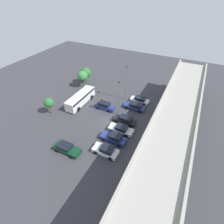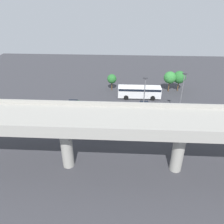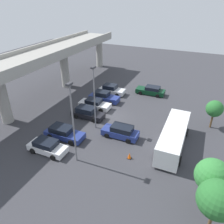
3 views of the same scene
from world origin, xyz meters
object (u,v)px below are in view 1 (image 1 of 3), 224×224
parked_car_2 (105,106)px  traffic_cone (103,98)px  parked_car_7 (67,148)px  parked_car_1 (135,106)px  parked_car_6 (106,150)px  tree_front_far_right (49,103)px  shuttle_bus (81,98)px  tree_front_left (86,73)px  parked_car_3 (125,120)px  parked_car_5 (114,138)px  parked_car_0 (140,100)px  lamp_post_mid_lot (119,96)px  lamp_post_near_aisle (126,81)px  tree_front_right (83,76)px  parked_car_4 (121,129)px

parked_car_2 → traffic_cone: 4.05m
parked_car_7 → traffic_cone: bearing=97.6°
parked_car_1 → parked_car_6: size_ratio=1.09×
parked_car_6 → tree_front_far_right: (-4.59, -16.16, 1.97)m
parked_car_1 → shuttle_bus: bearing=16.3°
parked_car_6 → tree_front_left: 25.92m
parked_car_3 → parked_car_5: (5.67, 0.20, 0.01)m
parked_car_0 → tree_front_left: 17.04m
parked_car_5 → lamp_post_mid_lot: size_ratio=0.59×
lamp_post_near_aisle → tree_front_right: (-0.48, -12.61, -1.74)m
lamp_post_near_aisle → tree_front_far_right: size_ratio=2.27×
parked_car_0 → parked_car_2: size_ratio=0.99×
traffic_cone → parked_car_5: bearing=36.7°
parked_car_3 → shuttle_bus: shuttle_bus is taller
tree_front_left → parked_car_2: bearing=50.9°
shuttle_bus → parked_car_0: bearing=-62.2°
parked_car_5 → tree_front_right: size_ratio=1.04×
tree_front_right → traffic_cone: 8.71m
lamp_post_mid_lot → parked_car_2: bearing=-99.1°
parked_car_3 → parked_car_7: parked_car_3 is taller
parked_car_4 → tree_front_right: size_ratio=1.04×
parked_car_4 → shuttle_bus: shuttle_bus is taller
parked_car_6 → lamp_post_mid_lot: size_ratio=0.54×
parked_car_7 → shuttle_bus: shuttle_bus is taller
parked_car_2 → parked_car_6: (11.32, 6.26, 0.01)m
parked_car_5 → tree_front_left: bearing=-45.0°
lamp_post_near_aisle → lamp_post_mid_lot: 6.47m
parked_car_6 → tree_front_right: bearing=-47.3°
shuttle_bus → tree_front_far_right: tree_front_far_right is taller
parked_car_4 → parked_car_5: size_ratio=1.00×
lamp_post_near_aisle → parked_car_4: bearing=18.7°
parked_car_1 → parked_car_4: bearing=91.7°
parked_car_7 → tree_front_far_right: size_ratio=1.27×
parked_car_1 → tree_front_far_right: tree_front_far_right is taller
parked_car_6 → tree_front_right: tree_front_right is taller
parked_car_7 → tree_front_left: 24.72m
tree_front_far_right → parked_car_2: bearing=124.2°
parked_car_2 → parked_car_6: 12.93m
parked_car_4 → lamp_post_near_aisle: 12.56m
parked_car_0 → shuttle_bus: bearing=27.8°
parked_car_1 → parked_car_3: (5.45, -0.17, 0.01)m
tree_front_left → parked_car_0: bearing=81.4°
parked_car_4 → shuttle_bus: bearing=-20.8°
parked_car_0 → lamp_post_mid_lot: size_ratio=0.54×
parked_car_7 → lamp_post_mid_lot: size_ratio=0.59×
parked_car_7 → lamp_post_near_aisle: bearing=82.3°
parked_car_4 → parked_car_5: 2.77m
shuttle_bus → lamp_post_near_aisle: (-6.41, 8.75, 3.52)m
parked_car_0 → parked_car_1: size_ratio=0.91×
parked_car_2 → parked_car_7: (13.88, -0.02, -0.07)m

